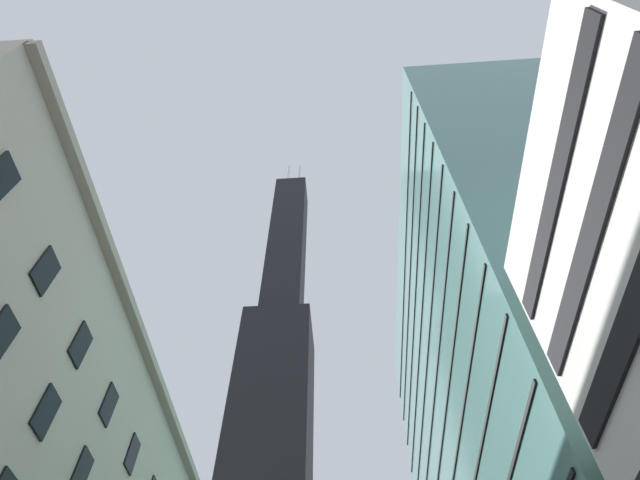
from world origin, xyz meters
name	(u,v)px	position (x,y,z in m)	size (l,w,h in m)	color
dark_skyscraper	(267,479)	(-13.78, 84.48, 57.64)	(24.22, 24.22, 191.77)	black
glass_office_midrise	(528,433)	(18.91, 30.18, 29.33)	(15.92, 48.26, 58.66)	slate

